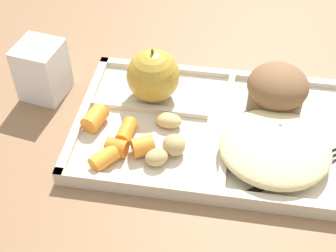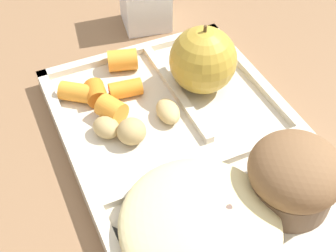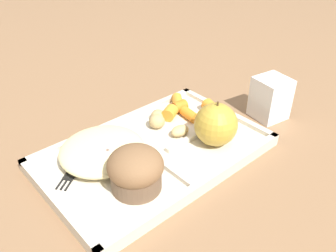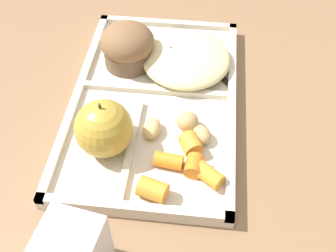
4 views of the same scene
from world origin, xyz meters
TOP-DOWN VIEW (x-y plane):
  - ground at (0.00, 0.00)m, footprint 6.00×6.00m
  - lunch_tray at (-0.00, 0.00)m, footprint 0.39×0.24m
  - green_apple at (-0.10, 0.05)m, footprint 0.08×0.08m
  - bran_muffin at (0.08, 0.05)m, footprint 0.09×0.09m
  - carrot_slice_center at (-0.14, -0.09)m, footprint 0.04×0.04m
  - carrot_slice_small at (-0.12, -0.07)m, footprint 0.03×0.03m
  - carrot_slice_edge at (-0.12, -0.04)m, footprint 0.02×0.04m
  - carrot_slice_near_corner at (-0.09, -0.06)m, footprint 0.04×0.04m
  - carrot_slice_tilted at (-0.17, -0.02)m, footprint 0.03×0.04m
  - potato_chunk_large at (-0.05, -0.05)m, footprint 0.04×0.04m
  - potato_chunk_golden at (-0.07, -0.08)m, footprint 0.04×0.04m
  - potato_chunk_corner at (-0.07, -0.01)m, footprint 0.04×0.03m
  - egg_noodle_pile at (0.08, -0.04)m, footprint 0.15×0.14m
  - meatball_front at (0.09, -0.05)m, footprint 0.03×0.03m
  - meatball_side at (0.08, -0.02)m, footprint 0.03×0.03m
  - meatball_center at (0.07, -0.05)m, footprint 0.03×0.03m
  - meatball_back at (0.09, -0.07)m, footprint 0.03×0.03m
  - plastic_fork at (0.11, -0.06)m, footprint 0.14×0.11m
  - milk_carton at (-0.26, 0.05)m, footprint 0.07×0.07m

SIDE VIEW (x-z plane):
  - ground at x=0.00m, z-range 0.00..0.00m
  - lunch_tray at x=0.00m, z-range 0.00..0.02m
  - plastic_fork at x=0.11m, z-range 0.01..0.02m
  - potato_chunk_corner at x=-0.07m, z-range 0.01..0.03m
  - carrot_slice_edge at x=-0.12m, z-range 0.01..0.03m
  - potato_chunk_golden at x=-0.07m, z-range 0.01..0.03m
  - carrot_slice_center at x=-0.14m, z-range 0.01..0.04m
  - carrot_slice_small at x=-0.12m, z-range 0.01..0.04m
  - carrot_slice_tilted at x=-0.17m, z-range 0.01..0.04m
  - carrot_slice_near_corner at x=-0.09m, z-range 0.01..0.04m
  - potato_chunk_large at x=-0.05m, z-range 0.01..0.04m
  - meatball_front at x=0.09m, z-range 0.01..0.05m
  - meatball_center at x=0.07m, z-range 0.01..0.05m
  - meatball_back at x=0.09m, z-range 0.01..0.05m
  - meatball_side at x=0.08m, z-range 0.01..0.05m
  - egg_noodle_pile at x=0.08m, z-range 0.01..0.05m
  - milk_carton at x=-0.26m, z-range 0.00..0.09m
  - bran_muffin at x=0.08m, z-range 0.01..0.08m
  - green_apple at x=-0.10m, z-range 0.01..0.09m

